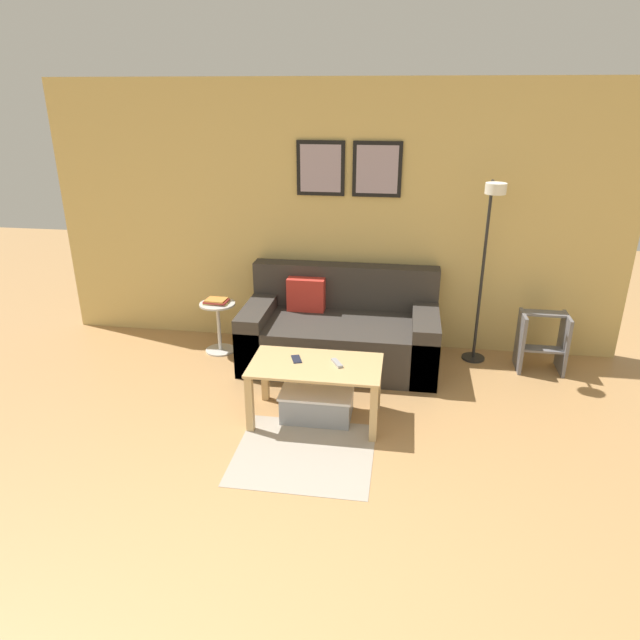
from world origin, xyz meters
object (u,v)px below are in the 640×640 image
couch (340,332)px  remote_control (337,363)px  side_table (219,323)px  cell_phone (296,359)px  storage_bin (317,403)px  step_stool (542,341)px  coffee_table (316,375)px  book_stack (216,301)px  floor_lamp (488,245)px

couch → remote_control: size_ratio=12.03×
side_table → cell_phone: (0.99, -1.06, 0.18)m
storage_bin → step_stool: bearing=30.7°
storage_bin → coffee_table: bearing=-99.5°
book_stack → cell_phone: bearing=-46.8°
storage_bin → remote_control: size_ratio=3.79×
cell_phone → coffee_table: bearing=-40.1°
remote_control → coffee_table: bearing=159.5°
couch → storage_bin: bearing=-93.2°
floor_lamp → coffee_table: bearing=-138.7°
side_table → cell_phone: size_ratio=3.63×
couch → floor_lamp: size_ratio=1.05×
couch → remote_control: (0.10, -1.06, 0.20)m
couch → coffee_table: couch is taller
floor_lamp → book_stack: 2.58m
side_table → book_stack: 0.22m
couch → coffee_table: size_ratio=1.78×
cell_phone → step_stool: step_stool is taller
cell_phone → step_stool: size_ratio=0.25×
floor_lamp → side_table: (-2.49, -0.07, -0.86)m
side_table → remote_control: bearing=-39.7°
storage_bin → step_stool: (1.92, 1.14, 0.17)m
side_table → cell_phone: bearing=-46.9°
book_stack → step_stool: (3.08, 0.05, -0.24)m
couch → step_stool: bearing=2.9°
coffee_table → floor_lamp: 1.95m
floor_lamp → step_stool: bearing=-0.9°
side_table → step_stool: size_ratio=0.92×
remote_control → cell_phone: 0.33m
storage_bin → step_stool: 2.24m
coffee_table → storage_bin: size_ratio=1.78×
storage_bin → book_stack: size_ratio=2.27×
storage_bin → book_stack: (-1.17, 1.08, 0.41)m
coffee_table → cell_phone: 0.20m
coffee_table → step_stool: (1.92, 1.17, -0.10)m
couch → remote_control: 1.08m
coffee_table → floor_lamp: bearing=41.3°
floor_lamp → side_table: size_ratio=3.39×
storage_bin → floor_lamp: floor_lamp is taller
side_table → floor_lamp: bearing=1.5°
floor_lamp → remote_control: floor_lamp is taller
book_stack → cell_phone: size_ratio=1.79×
floor_lamp → cell_phone: size_ratio=12.29×
cell_phone → remote_control: bearing=-26.4°
side_table → cell_phone: side_table is taller
coffee_table → storage_bin: (0.01, 0.03, -0.27)m
storage_bin → book_stack: book_stack is taller
cell_phone → side_table: bearing=112.4°
coffee_table → floor_lamp: (1.34, 1.18, 0.78)m
step_stool → remote_control: bearing=-146.9°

